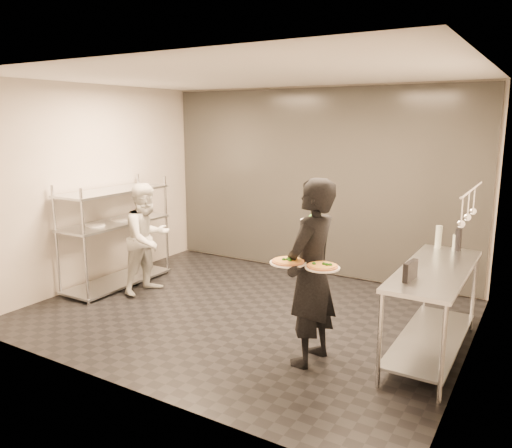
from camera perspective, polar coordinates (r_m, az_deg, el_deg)
The scene contains 13 objects.
room_shell at distance 6.82m, azimuth 3.95°, elevation 4.10°, with size 5.00×4.00×2.80m.
pass_rack at distance 7.28m, azimuth -15.80°, elevation -0.88°, with size 0.60×1.60×1.50m.
prep_counter at distance 5.21m, azimuth 19.63°, elevation -7.82°, with size 0.60×1.80×0.92m.
utensil_rail at distance 4.95m, azimuth 23.17°, elevation 1.92°, with size 0.07×1.20×0.31m.
waiter at distance 4.76m, azimuth 6.34°, elevation -5.57°, with size 0.66×0.43×1.80m, color black.
chef at distance 6.87m, azimuth -12.30°, elevation -1.62°, with size 0.73×0.57×1.50m, color silver.
pizza_plate_near at distance 4.58m, azimuth 3.68°, elevation -4.32°, with size 0.34×0.34×0.05m.
pizza_plate_far at distance 4.47m, azimuth 7.59°, elevation -4.84°, with size 0.31×0.31×0.05m.
salad_plate at distance 4.98m, azimuth 6.80°, elevation 0.61°, with size 0.30×0.30×0.07m.
pos_monitor at distance 4.64m, azimuth 17.23°, elevation -5.12°, with size 0.05×0.24×0.17m, color black.
bottle_green at distance 5.88m, azimuth 20.14°, elevation -1.38°, with size 0.07×0.07×0.25m, color gray.
bottle_clear at distance 5.86m, azimuth 21.78°, elevation -1.95°, with size 0.05×0.05×0.17m, color gray.
bottle_dark at distance 5.85m, azimuth 22.11°, elevation -1.64°, with size 0.07×0.07×0.24m, color black.
Camera 1 is at (3.06, -4.85, 2.32)m, focal length 35.00 mm.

